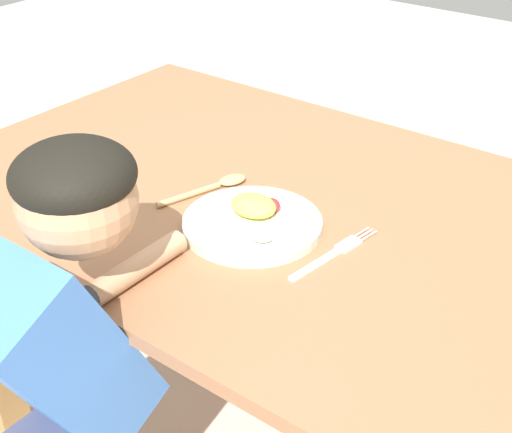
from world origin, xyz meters
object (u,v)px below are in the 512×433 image
object	(u,v)px
plate	(253,221)
fork	(334,253)
spoon	(216,186)
person	(62,413)

from	to	relation	value
plate	fork	size ratio (longest dim) A/B	1.17
spoon	person	size ratio (longest dim) A/B	0.20
spoon	fork	bearing A→B (deg)	-83.02
person	spoon	bearing A→B (deg)	100.55
fork	person	world-z (taller)	person
fork	person	xyz separation A→B (m)	(-0.22, -0.44, -0.16)
spoon	person	distance (m)	0.53
plate	spoon	xyz separation A→B (m)	(-0.15, 0.07, -0.01)
person	plate	bearing A→B (deg)	82.31
fork	person	distance (m)	0.52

